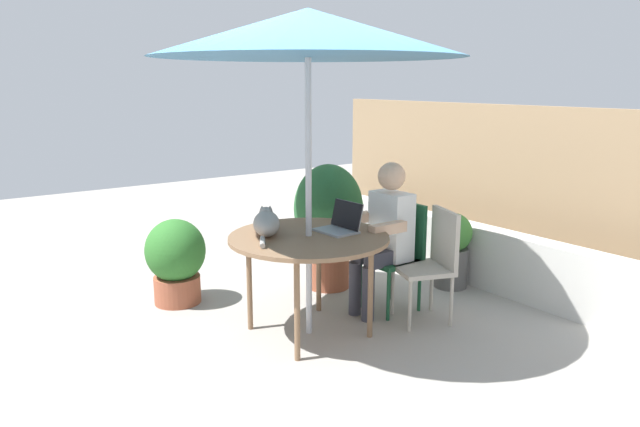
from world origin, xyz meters
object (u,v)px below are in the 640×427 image
Objects in this scene: chair_occupied at (398,247)px; laptop at (341,223)px; patio_table at (309,243)px; chair_empty at (433,257)px; cat at (266,223)px; potted_plant_near_fence at (328,218)px; potted_plant_by_chair at (452,247)px; patio_umbrella at (308,33)px; potted_plant_corner at (176,259)px; person_seated at (384,230)px.

laptop is at bearing -87.32° from chair_occupied.
chair_empty reaches higher than patio_table.
cat is 0.50× the size of potted_plant_near_fence.
patio_table is at bearing -87.24° from potted_plant_by_chair.
patio_umbrella is 2.05× the size of potted_plant_near_fence.
patio_umbrella is 1.83m from potted_plant_near_fence.
laptop is 1.51m from potted_plant_corner.
patio_table is at bearing -95.94° from laptop.
patio_table is 3.72× the size of laptop.
person_seated is 0.47m from laptop.
potted_plant_by_chair is at bearing 121.24° from chair_empty.
potted_plant_near_fence reaches higher than potted_plant_by_chair.
patio_umbrella is at bearing -87.24° from potted_plant_by_chair.
laptop is 1.42m from potted_plant_by_chair.
potted_plant_near_fence is 1.15m from potted_plant_by_chair.
person_seated reaches higher than chair_occupied.
chair_occupied reaches higher than potted_plant_by_chair.
person_seated is (-0.35, -0.19, 0.17)m from chair_empty.
chair_occupied is 0.23m from person_seated.
chair_occupied is at bearing 12.41° from potted_plant_near_fence.
person_seated reaches higher than chair_empty.
chair_occupied is 0.72× the size of person_seated.
cat is (-0.56, -1.15, 0.32)m from chair_empty.
potted_plant_by_chair is (-0.08, 0.74, -0.14)m from chair_occupied.
chair_occupied is at bearing -83.93° from potted_plant_by_chair.
person_seated is (0.00, 0.73, -0.01)m from patio_table.
chair_occupied is at bearing 92.68° from laptop.
cat reaches higher than chair_empty.
cat is 0.78× the size of potted_plant_corner.
chair_empty is at bearing 5.80° from chair_occupied.
chair_occupied is (0.00, 0.89, -1.64)m from patio_umbrella.
patio_umbrella is (0.00, 0.00, 1.45)m from patio_table.
cat is at bearing -134.08° from patio_table.
patio_umbrella reaches higher than person_seated.
potted_plant_by_chair is at bearing 53.87° from potted_plant_near_fence.
patio_table reaches higher than potted_plant_by_chair.
person_seated reaches higher than potted_plant_near_fence.
potted_plant_corner is at bearing -154.98° from patio_umbrella.
chair_empty reaches higher than potted_plant_by_chair.
potted_plant_by_chair is 2.43m from potted_plant_corner.
laptop is (0.03, 0.28, 0.12)m from patio_table.
patio_umbrella is 1.35m from cat.
patio_table is 1.32× the size of chair_empty.
patio_table is 1.69× the size of potted_plant_by_chair.
cat reaches higher than potted_plant_by_chair.
patio_table is 0.30m from laptop.
person_seated reaches higher than cat.
patio_umbrella is 1.36m from laptop.
person_seated is 0.95m from potted_plant_by_chair.
laptop is (0.03, 0.28, -1.33)m from patio_umbrella.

